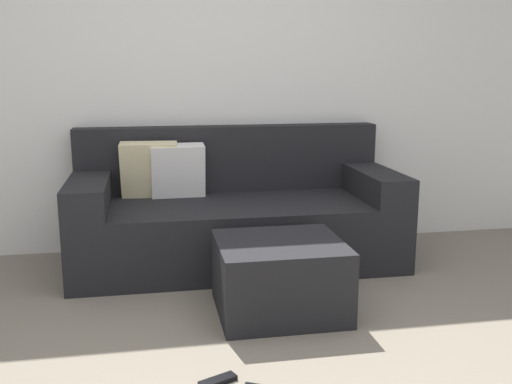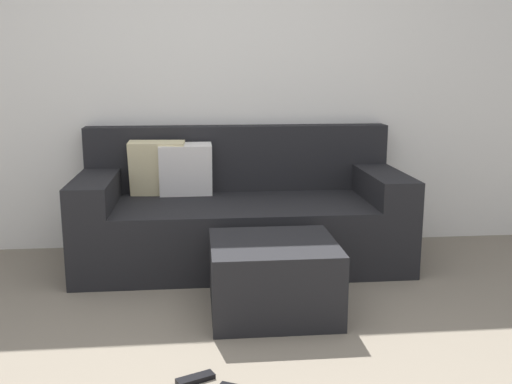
# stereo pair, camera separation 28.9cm
# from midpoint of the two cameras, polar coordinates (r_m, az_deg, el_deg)

# --- Properties ---
(wall_back) EXTENTS (5.66, 0.10, 2.70)m
(wall_back) POSITION_cam_midpoint_polar(r_m,az_deg,el_deg) (4.36, -1.68, 12.39)
(wall_back) COLOR silver
(wall_back) RESTS_ON ground_plane
(couch_sectional) EXTENTS (2.18, 0.93, 0.91)m
(couch_sectional) POSITION_cam_midpoint_polar(r_m,az_deg,el_deg) (4.05, 0.43, -2.27)
(couch_sectional) COLOR black
(couch_sectional) RESTS_ON ground_plane
(ottoman) EXTENTS (0.68, 0.62, 0.40)m
(ottoman) POSITION_cam_midpoint_polar(r_m,az_deg,el_deg) (3.23, 4.27, -8.27)
(ottoman) COLOR black
(ottoman) RESTS_ON ground_plane
(remote_by_storage_bin) EXTENTS (0.17, 0.12, 0.02)m
(remote_by_storage_bin) POSITION_cam_midpoint_polar(r_m,az_deg,el_deg) (2.64, -2.63, -17.69)
(remote_by_storage_bin) COLOR black
(remote_by_storage_bin) RESTS_ON ground_plane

